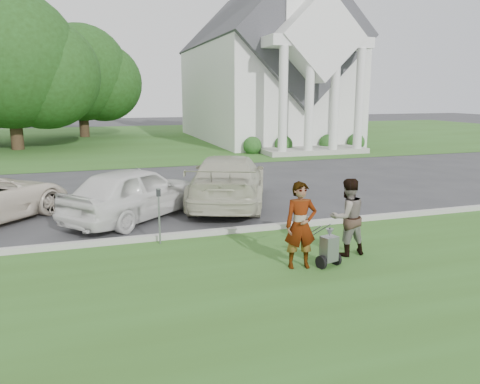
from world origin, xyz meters
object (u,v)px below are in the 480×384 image
church (264,59)px  car_b (135,193)px  tree_left (10,66)px  car_c (228,180)px  person_right (347,218)px  parking_meter_near (159,209)px  person_left (301,226)px  tree_back (81,77)px  striping_cart (329,249)px

church → car_b: 23.97m
church → car_b: church is taller
church → tree_left: church is taller
church → car_c: bearing=-113.7°
person_right → church: bearing=-109.6°
car_b → car_c: (3.00, 0.89, 0.04)m
parking_meter_near → person_left: bearing=-44.1°
church → tree_back: (-13.01, 6.87, -1.21)m
tree_left → tree_back: size_ratio=1.11×
tree_left → person_right: 25.94m
car_c → church: bearing=-92.6°
person_right → car_c: bearing=-81.5°
striping_cart → person_left: (-0.58, 0.14, 0.51)m
tree_back → car_b: tree_back is taller
striping_cart → car_c: 5.97m
tree_left → car_b: tree_left is taller
person_right → car_b: (-4.10, 4.51, -0.09)m
striping_cart → tree_left: bearing=94.5°
tree_back → parking_meter_near: bearing=-86.6°
church → car_c: church is taller
car_c → tree_back: bearing=-59.3°
church → striping_cart: church is taller
parking_meter_near → car_c: car_c is taller
person_right → parking_meter_near: person_right is taller
parking_meter_near → car_b: size_ratio=0.30×
striping_cart → car_c: bearing=78.2°
tree_left → striping_cart: bearing=-70.0°
tree_left → car_b: 20.46m
person_right → person_left: bearing=14.2°
tree_back → car_c: tree_back is taller
person_left → person_right: (1.30, 0.40, -0.03)m
striping_cart → person_right: 1.02m
tree_back → person_right: (5.56, -31.74, -3.88)m
tree_left → tree_back: bearing=63.4°
tree_left → striping_cart: size_ratio=10.49×
striping_cart → church: bearing=56.7°
tree_left → tree_back: 8.95m
church → tree_left: (-17.01, -1.13, -0.83)m
person_left → tree_back: bearing=107.4°
car_c → tree_left: bearing=-44.1°
person_right → striping_cart: bearing=33.7°
car_c → parking_meter_near: bearing=72.8°
car_b → person_left: bearing=168.5°
striping_cart → car_b: bearing=108.3°
tree_back → car_c: bearing=-80.4°
tree_back → parking_meter_near: size_ratio=7.12×
car_b → car_c: bearing=-114.6°
person_right → tree_back: bearing=-83.0°
person_right → car_b: bearing=-50.7°
church → person_right: church is taller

